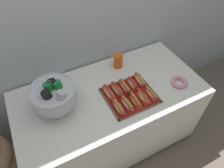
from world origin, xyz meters
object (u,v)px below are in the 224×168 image
Objects in this scene: hot_dog_0 at (119,107)px; hot_dog_3 at (143,97)px; hot_dog_4 at (151,94)px; hot_dog_8 at (133,84)px; hot_dog_6 at (117,90)px; hot_dog_9 at (140,81)px; hot_dog_2 at (135,100)px; donut at (179,82)px; hot_dog_5 at (109,93)px; punch_bowl at (54,95)px; hot_dog_1 at (127,104)px; cup_stack at (118,61)px; hot_dog_7 at (125,87)px; buffet_table at (111,116)px; serving_tray at (130,96)px.

hot_dog_3 is (0.22, 0.00, 0.00)m from hot_dog_0.
hot_dog_3 is at bearing -180.00° from hot_dog_4.
hot_dog_4 is 0.18m from hot_dog_8.
hot_dog_9 is (0.22, 0.00, 0.00)m from hot_dog_6.
donut is (0.45, 0.01, -0.02)m from hot_dog_2.
hot_dog_5 is 0.23m from hot_dog_8.
donut is at bearing -12.76° from punch_bowl.
hot_dog_3 is at bearing 0.00° from hot_dog_2.
hot_dog_0 is at bearing -29.74° from punch_bowl.
hot_dog_1 is 0.51× the size of punch_bowl.
hot_dog_8 is 0.28m from cup_stack.
hot_dog_7 is (0.15, 0.17, 0.00)m from hot_dog_0.
hot_dog_6 is (0.07, 0.00, 0.00)m from hot_dog_5.
hot_dog_1 is at bearing -90.00° from hot_dog_6.
hot_dog_9 is at bearing -6.33° from buffet_table.
donut is at bearing 0.58° from hot_dog_0.
hot_dog_0 is 0.15m from hot_dog_2.
punch_bowl is at bearing 159.69° from hot_dog_3.
hot_dog_3 is 0.87× the size of hot_dog_7.
hot_dog_7 is 1.28× the size of cup_stack.
hot_dog_7 is at bearing 90.00° from serving_tray.
punch_bowl reaches higher than hot_dog_8.
serving_tray is 2.35× the size of hot_dog_2.
hot_dog_9 is at bearing 0.00° from hot_dog_7.
hot_dog_8 is 1.07× the size of donut.
serving_tray is at bearing -103.04° from cup_stack.
hot_dog_3 reaches higher than hot_dog_6.
donut is (0.37, -0.44, -0.05)m from cup_stack.
hot_dog_1 is 0.28m from hot_dog_9.
hot_dog_3 is 0.99× the size of hot_dog_4.
hot_dog_3 is at bearing -47.73° from serving_tray.
donut is at bearing -19.32° from hot_dog_7.
hot_dog_5 is 0.30m from hot_dog_9.
hot_dog_2 reaches higher than serving_tray.
hot_dog_8 reaches higher than hot_dog_5.
hot_dog_6 is at bearing 114.45° from hot_dog_2.
hot_dog_1 is 1.11× the size of hot_dog_3.
donut is (0.60, -0.16, -0.02)m from hot_dog_5.
hot_dog_2 is (0.15, 0.00, 0.00)m from hot_dog_0.
hot_dog_9 reaches higher than hot_dog_4.
hot_dog_0 is at bearing -151.19° from serving_tray.
hot_dog_9 is (0.15, 0.17, 0.00)m from hot_dog_2.
donut is (0.58, -0.19, 0.39)m from buffet_table.
hot_dog_6 is at bearing 0.00° from hot_dog_5.
hot_dog_0 is 0.49m from punch_bowl.
hot_dog_2 is 0.94× the size of hot_dog_9.
hot_dog_2 is 0.18m from hot_dog_6.
hot_dog_0 is 0.17m from hot_dog_5.
hot_dog_0 is 0.18m from hot_dog_6.
hot_dog_3 reaches higher than hot_dog_1.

